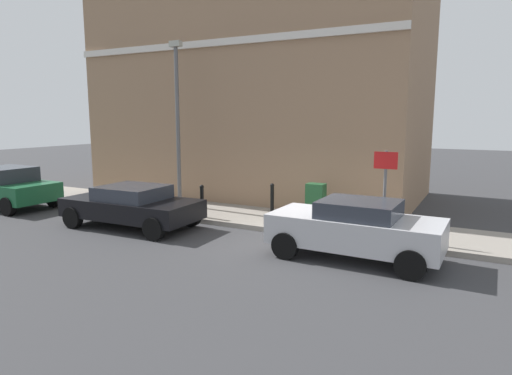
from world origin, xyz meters
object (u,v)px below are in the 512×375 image
(car_green, at_px, (4,187))
(street_sign, at_px, (385,181))
(bollard_near_cabinet, at_px, (272,198))
(lamppost, at_px, (178,117))
(car_silver, at_px, (355,228))
(car_black, at_px, (132,205))
(utility_cabinet, at_px, (316,204))
(bollard_far_kerb, at_px, (202,200))

(car_green, xyz_separation_m, street_sign, (1.60, -13.40, 0.91))
(bollard_near_cabinet, distance_m, street_sign, 4.07)
(bollard_near_cabinet, bearing_deg, car_green, 105.97)
(lamppost, bearing_deg, street_sign, -98.24)
(car_silver, height_order, lamppost, lamppost)
(car_black, bearing_deg, car_silver, 179.78)
(bollard_near_cabinet, bearing_deg, street_sign, -106.97)
(car_silver, xyz_separation_m, street_sign, (1.59, -0.30, 0.92))
(bollard_near_cabinet, xyz_separation_m, street_sign, (-1.15, -3.78, 0.96))
(car_black, relative_size, bollard_near_cabinet, 4.04)
(car_green, distance_m, bollard_near_cabinet, 10.01)
(bollard_near_cabinet, height_order, street_sign, street_sign)
(utility_cabinet, bearing_deg, lamppost, 89.74)
(car_green, distance_m, lamppost, 7.02)
(car_green, bearing_deg, car_black, 179.85)
(bollard_far_kerb, bearing_deg, car_green, 100.52)
(utility_cabinet, height_order, street_sign, street_sign)
(car_green, distance_m, street_sign, 13.52)
(bollard_near_cabinet, distance_m, bollard_far_kerb, 2.25)
(utility_cabinet, relative_size, lamppost, 0.20)
(car_black, relative_size, utility_cabinet, 3.65)
(car_green, height_order, bollard_near_cabinet, car_green)
(utility_cabinet, relative_size, street_sign, 0.50)
(car_black, bearing_deg, car_green, -2.62)
(car_silver, relative_size, bollard_far_kerb, 3.80)
(lamppost, bearing_deg, utility_cabinet, -90.26)
(street_sign, bearing_deg, car_black, 103.80)
(lamppost, bearing_deg, bollard_far_kerb, -124.04)
(bollard_far_kerb, bearing_deg, street_sign, -88.43)
(bollard_far_kerb, relative_size, lamppost, 0.18)
(car_silver, xyz_separation_m, car_black, (-0.14, 6.75, -0.06))
(bollard_far_kerb, bearing_deg, bollard_near_cabinet, -54.53)
(street_sign, bearing_deg, bollard_far_kerb, 91.57)
(car_black, distance_m, car_green, 6.34)
(car_silver, height_order, car_black, car_silver)
(car_silver, height_order, car_green, car_green)
(car_green, xyz_separation_m, lamppost, (2.68, -5.96, 2.55))
(car_black, xyz_separation_m, utility_cabinet, (2.79, -4.80, 0.00))
(lamppost, bearing_deg, bollard_near_cabinet, -88.80)
(car_black, xyz_separation_m, lamppost, (2.81, 0.38, 2.63))
(car_black, bearing_deg, utility_cabinet, -151.28)
(utility_cabinet, xyz_separation_m, lamppost, (0.02, 5.18, 2.62))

